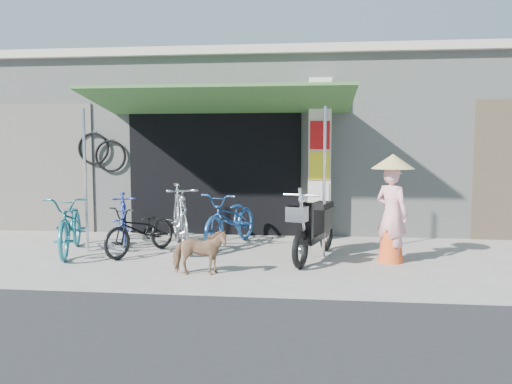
# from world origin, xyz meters

# --- Properties ---
(ground) EXTENTS (80.00, 80.00, 0.00)m
(ground) POSITION_xyz_m (0.00, 0.00, 0.00)
(ground) COLOR #A09A90
(ground) RESTS_ON ground
(bicycle_shop) EXTENTS (12.30, 5.30, 3.66)m
(bicycle_shop) POSITION_xyz_m (-0.00, 5.09, 1.83)
(bicycle_shop) COLOR #959A92
(bicycle_shop) RESTS_ON ground
(shop_pillar) EXTENTS (0.42, 0.44, 3.00)m
(shop_pillar) POSITION_xyz_m (0.85, 2.45, 1.50)
(shop_pillar) COLOR beige
(shop_pillar) RESTS_ON ground
(awning) EXTENTS (4.60, 1.88, 2.72)m
(awning) POSITION_xyz_m (-0.90, 1.63, 2.51)
(awning) COLOR #31602B
(awning) RESTS_ON ground
(neighbour_left) EXTENTS (2.60, 0.06, 2.60)m
(neighbour_left) POSITION_xyz_m (-5.00, 2.59, 1.30)
(neighbour_left) COLOR #6B665B
(neighbour_left) RESTS_ON ground
(bike_teal) EXTENTS (1.15, 1.93, 0.96)m
(bike_teal) POSITION_xyz_m (-3.18, 0.58, 0.48)
(bike_teal) COLOR #1C727F
(bike_teal) RESTS_ON ground
(bike_blue) EXTENTS (0.97, 1.54, 0.90)m
(bike_blue) POSITION_xyz_m (-2.69, 1.58, 0.45)
(bike_blue) COLOR #2237A0
(bike_blue) RESTS_ON ground
(bike_black) EXTENTS (1.13, 1.59, 0.80)m
(bike_black) POSITION_xyz_m (-2.03, 0.66, 0.40)
(bike_black) COLOR black
(bike_black) RESTS_ON ground
(bike_silver) EXTENTS (1.18, 1.91, 1.11)m
(bike_silver) POSITION_xyz_m (-1.53, 1.17, 0.56)
(bike_silver) COLOR #A0A0A4
(bike_silver) RESTS_ON ground
(bike_navy) EXTENTS (1.16, 1.92, 0.95)m
(bike_navy) POSITION_xyz_m (-0.69, 1.49, 0.48)
(bike_navy) COLOR #215198
(bike_navy) RESTS_ON ground
(street_dog) EXTENTS (0.78, 0.44, 0.63)m
(street_dog) POSITION_xyz_m (-0.80, -0.54, 0.31)
(street_dog) COLOR tan
(street_dog) RESTS_ON ground
(moped) EXTENTS (0.79, 1.85, 1.08)m
(moped) POSITION_xyz_m (0.77, 0.64, 0.49)
(moped) COLOR black
(moped) RESTS_ON ground
(nun) EXTENTS (0.64, 0.64, 1.63)m
(nun) POSITION_xyz_m (1.90, 0.52, 0.82)
(nun) COLOR #F3A4AC
(nun) RESTS_ON ground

